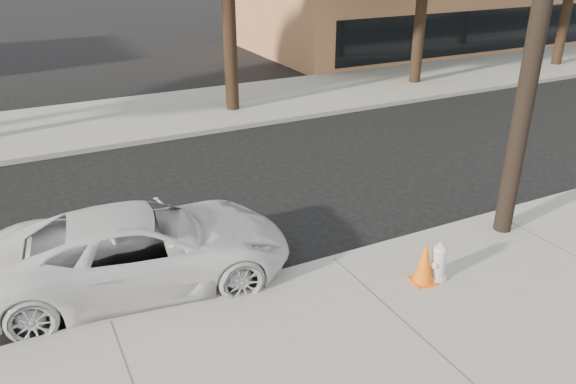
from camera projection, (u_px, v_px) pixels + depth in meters
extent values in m
plane|color=black|center=(282.00, 218.00, 12.04)|extent=(120.00, 120.00, 0.00)
cube|color=gray|center=(408.00, 329.00, 8.53)|extent=(90.00, 4.40, 0.15)
cube|color=gray|center=(170.00, 113.00, 18.90)|extent=(90.00, 5.00, 0.15)
cube|color=#9E9B93|center=(333.00, 261.00, 10.31)|extent=(90.00, 0.12, 0.16)
cube|color=#C37951|center=(413.00, 6.00, 30.77)|extent=(18.00, 10.00, 4.00)
cylinder|color=black|center=(230.00, 37.00, 18.14)|extent=(0.44, 0.44, 4.75)
cylinder|color=black|center=(420.00, 25.00, 21.75)|extent=(0.44, 0.44, 4.40)
cylinder|color=black|center=(566.00, 12.00, 24.84)|extent=(0.44, 0.44, 4.60)
imported|color=silver|center=(143.00, 248.00, 9.51)|extent=(5.25, 2.94, 1.39)
cylinder|color=silver|center=(437.00, 277.00, 9.64)|extent=(0.32, 0.32, 0.06)
cylinder|color=silver|center=(438.00, 265.00, 9.53)|extent=(0.24, 0.24, 0.56)
ellipsoid|color=silver|center=(440.00, 250.00, 9.41)|extent=(0.26, 0.26, 0.18)
cylinder|color=silver|center=(438.00, 262.00, 9.51)|extent=(0.36, 0.23, 0.11)
cylinder|color=silver|center=(438.00, 262.00, 9.51)|extent=(0.20, 0.22, 0.14)
cube|color=orange|center=(422.00, 281.00, 9.57)|extent=(0.45, 0.45, 0.02)
cone|color=orange|center=(425.00, 262.00, 9.41)|extent=(0.40, 0.40, 0.77)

